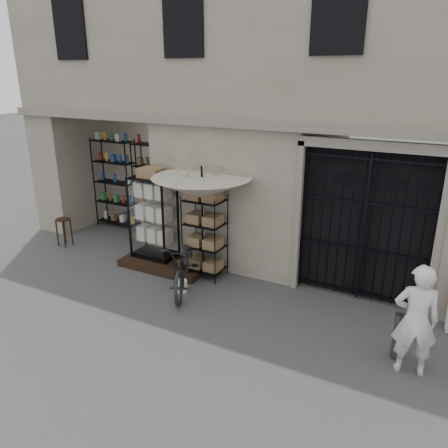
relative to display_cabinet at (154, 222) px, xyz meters
The scene contains 14 objects.
ground 3.38m from the display_cabinet, 31.50° to the right, with size 80.00×80.00×0.00m, color #232326.
main_building 5.03m from the display_cabinet, 40.01° to the left, with size 14.00×4.00×9.00m, color gray.
shop_recess 2.13m from the display_cabinet, 147.49° to the left, with size 3.00×1.70×3.00m, color black.
shop_shelving 2.43m from the display_cabinet, 138.08° to the left, with size 2.70×0.50×2.50m, color black.
iron_gate 4.57m from the display_cabinet, ahead, with size 2.50×0.21×3.00m.
step_platform 0.99m from the display_cabinet, 21.24° to the right, with size 2.00×0.90×0.15m, color black.
display_cabinet is the anchor object (origin of this frame).
wire_rack 1.38m from the display_cabinet, ahead, with size 0.81×0.59×1.81m.
market_umbrella 1.74m from the display_cabinet, ahead, with size 1.85×1.89×2.91m.
white_bucket 1.82m from the display_cabinet, 35.13° to the right, with size 0.25×0.25×0.24m, color silver.
bicycle 1.82m from the display_cabinet, 30.37° to the right, with size 0.72×1.08×2.06m, color black.
wooden_stool 2.74m from the display_cabinet, behind, with size 0.44×0.44×0.72m.
steel_bollard 5.59m from the display_cabinet, 12.52° to the right, with size 0.14×0.14×0.77m, color #4A4D56.
shopkeeper 5.91m from the display_cabinet, 14.30° to the right, with size 0.63×1.72×0.41m, color silver.
Camera 1 is at (3.01, -5.79, 4.19)m, focal length 35.00 mm.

